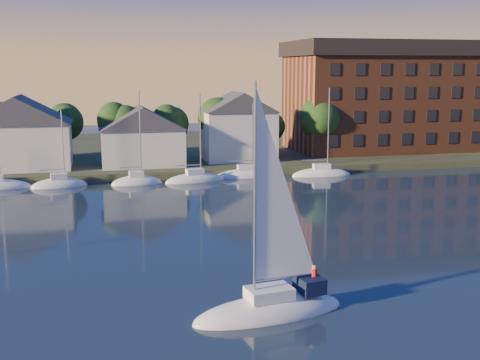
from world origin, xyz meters
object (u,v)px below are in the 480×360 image
object	(u,v)px
clubhouse_east	(238,125)
condo_block	(384,95)
clubhouse_west	(19,131)
hero_sailboat	(271,304)
clubhouse_centre	(142,135)

from	to	relation	value
clubhouse_east	condo_block	world-z (taller)	condo_block
clubhouse_west	clubhouse_east	distance (m)	30.02
condo_block	hero_sailboat	world-z (taller)	condo_block
clubhouse_centre	hero_sailboat	world-z (taller)	hero_sailboat
clubhouse_east	hero_sailboat	size ratio (longest dim) A/B	0.72
hero_sailboat	clubhouse_east	bearing A→B (deg)	-109.41
clubhouse_west	clubhouse_centre	distance (m)	16.05
condo_block	clubhouse_centre	bearing A→B (deg)	-168.76
condo_block	clubhouse_west	bearing A→B (deg)	-172.93
clubhouse_centre	condo_block	size ratio (longest dim) A/B	0.37
clubhouse_east	condo_block	size ratio (longest dim) A/B	0.34
clubhouse_centre	hero_sailboat	distance (m)	51.53
condo_block	hero_sailboat	xyz separation A→B (m)	(-36.49, -59.16, -9.19)
clubhouse_east	condo_block	distance (m)	26.94
clubhouse_centre	hero_sailboat	xyz separation A→B (m)	(3.51, -51.21, -4.53)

